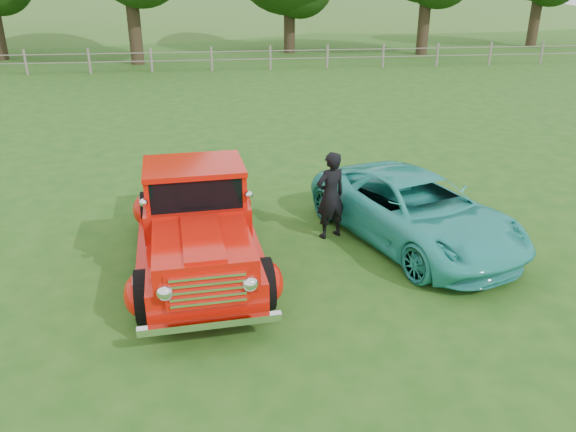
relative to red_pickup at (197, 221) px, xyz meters
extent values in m
plane|color=#1E4E15|center=(0.54, -0.85, -0.80)|extent=(140.00, 140.00, 0.00)
ellipsoid|color=#315820|center=(-17.46, 57.15, -5.75)|extent=(84.00, 60.00, 18.00)
ellipsoid|color=#315820|center=(20.54, 61.15, -4.65)|extent=(72.00, 52.00, 14.00)
cube|color=slate|center=(0.54, 21.15, -0.25)|extent=(48.00, 0.04, 0.04)
cube|color=slate|center=(0.54, 21.15, 0.15)|extent=(48.00, 0.04, 0.04)
cylinder|color=#2F2117|center=(-3.46, 24.15, 1.62)|extent=(0.70, 0.70, 4.84)
cylinder|color=#2F2117|center=(5.54, 28.15, 1.07)|extent=(0.70, 0.70, 3.74)
cylinder|color=#2F2117|center=(13.54, 26.15, 1.40)|extent=(0.70, 0.70, 4.40)
cylinder|color=#2F2117|center=(22.54, 29.15, 1.29)|extent=(0.70, 0.70, 4.18)
cylinder|color=black|center=(-0.72, -1.57, -0.42)|extent=(0.29, 0.77, 0.76)
cylinder|color=black|center=(0.93, -1.45, -0.42)|extent=(0.29, 0.77, 0.76)
cylinder|color=black|center=(-0.94, 1.53, -0.42)|extent=(0.29, 0.77, 0.76)
cylinder|color=black|center=(0.72, 1.64, -0.42)|extent=(0.29, 0.77, 0.76)
cube|color=red|center=(0.00, 0.04, -0.22)|extent=(1.87, 4.71, 0.44)
ellipsoid|color=red|center=(-0.79, -1.57, -0.38)|extent=(0.47, 0.78, 0.54)
ellipsoid|color=red|center=(1.00, -1.45, -0.38)|extent=(0.47, 0.78, 0.54)
ellipsoid|color=red|center=(-1.01, 1.52, -0.38)|extent=(0.47, 0.78, 0.54)
ellipsoid|color=red|center=(0.79, 1.65, -0.38)|extent=(0.47, 0.78, 0.54)
cube|color=red|center=(0.11, -1.51, 0.17)|extent=(1.44, 1.69, 0.42)
cube|color=red|center=(0.00, -0.06, 0.19)|extent=(1.69, 1.46, 0.44)
cube|color=black|center=(0.00, -0.06, 0.66)|extent=(1.52, 1.22, 0.50)
cube|color=red|center=(0.00, -0.06, 0.94)|extent=(1.60, 1.32, 0.08)
cube|color=red|center=(-0.10, 1.38, 0.15)|extent=(1.31, 2.03, 0.45)
cube|color=white|center=(0.16, -2.32, 0.05)|extent=(1.07, 0.17, 0.50)
cube|color=white|center=(0.17, -2.42, -0.38)|extent=(1.81, 0.23, 0.10)
cube|color=white|center=(-0.17, 2.45, -0.38)|extent=(1.71, 0.22, 0.10)
imported|color=teal|center=(3.81, 0.38, -0.19)|extent=(3.36, 4.81, 1.22)
imported|color=black|center=(2.37, 0.78, 0.01)|extent=(0.69, 0.58, 1.62)
camera|label=1|loc=(0.30, -8.42, 3.62)|focal=35.00mm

